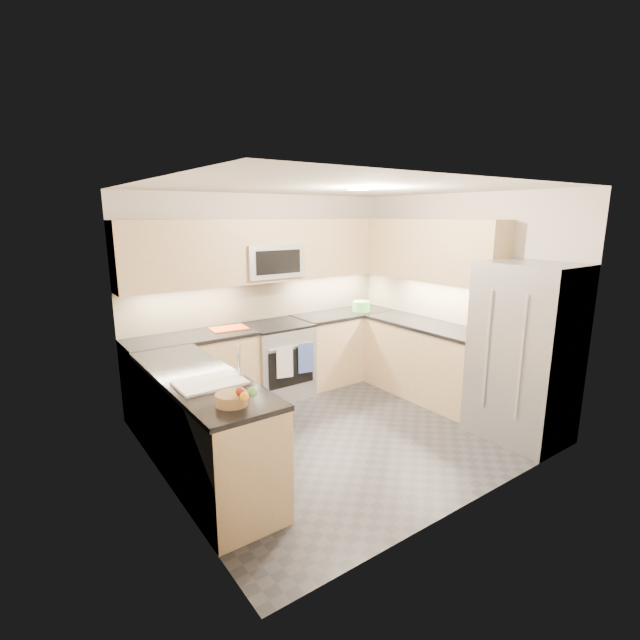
# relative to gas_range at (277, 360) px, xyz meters

# --- Properties ---
(floor) EXTENTS (3.60, 3.20, 0.00)m
(floor) POSITION_rel_gas_range_xyz_m (0.00, -1.28, -0.46)
(floor) COLOR #26262B
(floor) RESTS_ON ground
(ceiling) EXTENTS (3.60, 3.20, 0.02)m
(ceiling) POSITION_rel_gas_range_xyz_m (0.00, -1.28, 2.04)
(ceiling) COLOR beige
(ceiling) RESTS_ON wall_back
(wall_back) EXTENTS (3.60, 0.02, 2.50)m
(wall_back) POSITION_rel_gas_range_xyz_m (0.00, 0.32, 0.79)
(wall_back) COLOR beige
(wall_back) RESTS_ON floor
(wall_front) EXTENTS (3.60, 0.02, 2.50)m
(wall_front) POSITION_rel_gas_range_xyz_m (0.00, -2.88, 0.79)
(wall_front) COLOR beige
(wall_front) RESTS_ON floor
(wall_left) EXTENTS (0.02, 3.20, 2.50)m
(wall_left) POSITION_rel_gas_range_xyz_m (-1.80, -1.28, 0.79)
(wall_left) COLOR beige
(wall_left) RESTS_ON floor
(wall_right) EXTENTS (0.02, 3.20, 2.50)m
(wall_right) POSITION_rel_gas_range_xyz_m (1.80, -1.28, 0.79)
(wall_right) COLOR beige
(wall_right) RESTS_ON floor
(base_cab_back_left) EXTENTS (1.42, 0.60, 0.90)m
(base_cab_back_left) POSITION_rel_gas_range_xyz_m (-1.09, 0.02, -0.01)
(base_cab_back_left) COLOR tan
(base_cab_back_left) RESTS_ON floor
(base_cab_back_right) EXTENTS (1.42, 0.60, 0.90)m
(base_cab_back_right) POSITION_rel_gas_range_xyz_m (1.09, 0.02, -0.01)
(base_cab_back_right) COLOR tan
(base_cab_back_right) RESTS_ON floor
(base_cab_right) EXTENTS (0.60, 1.70, 0.90)m
(base_cab_right) POSITION_rel_gas_range_xyz_m (1.50, -1.12, -0.01)
(base_cab_right) COLOR tan
(base_cab_right) RESTS_ON floor
(base_cab_peninsula) EXTENTS (0.60, 2.00, 0.90)m
(base_cab_peninsula) POSITION_rel_gas_range_xyz_m (-1.50, -1.28, -0.01)
(base_cab_peninsula) COLOR tan
(base_cab_peninsula) RESTS_ON floor
(countertop_back_left) EXTENTS (1.42, 0.63, 0.04)m
(countertop_back_left) POSITION_rel_gas_range_xyz_m (-1.09, 0.02, 0.47)
(countertop_back_left) COLOR black
(countertop_back_left) RESTS_ON base_cab_back_left
(countertop_back_right) EXTENTS (1.42, 0.63, 0.04)m
(countertop_back_right) POSITION_rel_gas_range_xyz_m (1.09, 0.02, 0.47)
(countertop_back_right) COLOR black
(countertop_back_right) RESTS_ON base_cab_back_right
(countertop_right) EXTENTS (0.63, 1.70, 0.04)m
(countertop_right) POSITION_rel_gas_range_xyz_m (1.50, -1.12, 0.47)
(countertop_right) COLOR black
(countertop_right) RESTS_ON base_cab_right
(countertop_peninsula) EXTENTS (0.63, 2.00, 0.04)m
(countertop_peninsula) POSITION_rel_gas_range_xyz_m (-1.50, -1.28, 0.47)
(countertop_peninsula) COLOR black
(countertop_peninsula) RESTS_ON base_cab_peninsula
(upper_cab_back) EXTENTS (3.60, 0.35, 0.75)m
(upper_cab_back) POSITION_rel_gas_range_xyz_m (0.00, 0.15, 1.37)
(upper_cab_back) COLOR tan
(upper_cab_back) RESTS_ON wall_back
(upper_cab_right) EXTENTS (0.35, 1.95, 0.75)m
(upper_cab_right) POSITION_rel_gas_range_xyz_m (1.62, -1.00, 1.37)
(upper_cab_right) COLOR tan
(upper_cab_right) RESTS_ON wall_right
(backsplash_back) EXTENTS (3.60, 0.01, 0.51)m
(backsplash_back) POSITION_rel_gas_range_xyz_m (0.00, 0.32, 0.74)
(backsplash_back) COLOR tan
(backsplash_back) RESTS_ON wall_back
(backsplash_right) EXTENTS (0.01, 2.30, 0.51)m
(backsplash_right) POSITION_rel_gas_range_xyz_m (1.80, -0.82, 0.74)
(backsplash_right) COLOR tan
(backsplash_right) RESTS_ON wall_right
(gas_range) EXTENTS (0.76, 0.65, 0.91)m
(gas_range) POSITION_rel_gas_range_xyz_m (0.00, 0.00, 0.00)
(gas_range) COLOR #A0A3A8
(gas_range) RESTS_ON floor
(range_cooktop) EXTENTS (0.76, 0.65, 0.03)m
(range_cooktop) POSITION_rel_gas_range_xyz_m (0.00, 0.00, 0.46)
(range_cooktop) COLOR black
(range_cooktop) RESTS_ON gas_range
(oven_door_glass) EXTENTS (0.62, 0.02, 0.45)m
(oven_door_glass) POSITION_rel_gas_range_xyz_m (0.00, -0.33, -0.01)
(oven_door_glass) COLOR black
(oven_door_glass) RESTS_ON gas_range
(oven_handle) EXTENTS (0.60, 0.02, 0.02)m
(oven_handle) POSITION_rel_gas_range_xyz_m (0.00, -0.35, 0.26)
(oven_handle) COLOR #B2B5BA
(oven_handle) RESTS_ON gas_range
(microwave) EXTENTS (0.76, 0.40, 0.40)m
(microwave) POSITION_rel_gas_range_xyz_m (0.00, 0.12, 1.24)
(microwave) COLOR #9C9EA4
(microwave) RESTS_ON upper_cab_back
(microwave_door) EXTENTS (0.60, 0.01, 0.28)m
(microwave_door) POSITION_rel_gas_range_xyz_m (0.00, -0.08, 1.24)
(microwave_door) COLOR black
(microwave_door) RESTS_ON microwave
(refrigerator) EXTENTS (0.70, 0.90, 1.80)m
(refrigerator) POSITION_rel_gas_range_xyz_m (1.45, -2.43, 0.45)
(refrigerator) COLOR gray
(refrigerator) RESTS_ON floor
(fridge_handle_left) EXTENTS (0.02, 0.02, 1.20)m
(fridge_handle_left) POSITION_rel_gas_range_xyz_m (1.08, -2.61, 0.49)
(fridge_handle_left) COLOR #B2B5BA
(fridge_handle_left) RESTS_ON refrigerator
(fridge_handle_right) EXTENTS (0.02, 0.02, 1.20)m
(fridge_handle_right) POSITION_rel_gas_range_xyz_m (1.08, -2.25, 0.49)
(fridge_handle_right) COLOR #B2B5BA
(fridge_handle_right) RESTS_ON refrigerator
(sink_basin) EXTENTS (0.52, 0.38, 0.16)m
(sink_basin) POSITION_rel_gas_range_xyz_m (-1.50, -1.53, 0.42)
(sink_basin) COLOR white
(sink_basin) RESTS_ON base_cab_peninsula
(faucet) EXTENTS (0.03, 0.03, 0.28)m
(faucet) POSITION_rel_gas_range_xyz_m (-1.24, -1.53, 0.62)
(faucet) COLOR silver
(faucet) RESTS_ON countertop_peninsula
(utensil_bowl) EXTENTS (0.27, 0.27, 0.14)m
(utensil_bowl) POSITION_rel_gas_range_xyz_m (1.32, -0.06, 0.55)
(utensil_bowl) COLOR #54B04B
(utensil_bowl) RESTS_ON countertop_back_right
(cutting_board) EXTENTS (0.44, 0.33, 0.01)m
(cutting_board) POSITION_rel_gas_range_xyz_m (-0.61, 0.07, 0.49)
(cutting_board) COLOR #C34112
(cutting_board) RESTS_ON countertop_back_left
(fruit_basket) EXTENTS (0.29, 0.29, 0.08)m
(fruit_basket) POSITION_rel_gas_range_xyz_m (-1.53, -2.00, 0.53)
(fruit_basket) COLOR #A07A4A
(fruit_basket) RESTS_ON countertop_peninsula
(fruit_apple) EXTENTS (0.06, 0.06, 0.06)m
(fruit_apple) POSITION_rel_gas_range_xyz_m (-1.50, -2.08, 0.60)
(fruit_apple) COLOR #A72A13
(fruit_apple) RESTS_ON fruit_basket
(fruit_pear) EXTENTS (0.07, 0.07, 0.07)m
(fruit_pear) POSITION_rel_gas_range_xyz_m (-1.43, -2.13, 0.60)
(fruit_pear) COLOR #5DB94F
(fruit_pear) RESTS_ON fruit_basket
(dish_towel_check) EXTENTS (0.20, 0.06, 0.38)m
(dish_towel_check) POSITION_rel_gas_range_xyz_m (-0.12, -0.37, 0.10)
(dish_towel_check) COLOR white
(dish_towel_check) RESTS_ON oven_handle
(dish_towel_blue) EXTENTS (0.20, 0.05, 0.37)m
(dish_towel_blue) POSITION_rel_gas_range_xyz_m (0.18, -0.37, 0.10)
(dish_towel_blue) COLOR #364995
(dish_towel_blue) RESTS_ON oven_handle
(fruit_orange) EXTENTS (0.06, 0.06, 0.06)m
(fruit_orange) POSITION_rel_gas_range_xyz_m (-1.52, -2.17, 0.60)
(fruit_orange) COLOR orange
(fruit_orange) RESTS_ON fruit_basket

